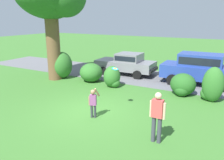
{
  "coord_description": "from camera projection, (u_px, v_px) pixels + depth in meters",
  "views": [
    {
      "loc": [
        5.36,
        -7.68,
        4.01
      ],
      "look_at": [
        0.23,
        1.52,
        1.1
      ],
      "focal_mm": 36.35,
      "sensor_mm": 36.0,
      "label": 1
    }
  ],
  "objects": [
    {
      "name": "shrub_near_tree",
      "position": [
        62.0,
        65.0,
        15.34
      ],
      "size": [
        1.3,
        1.5,
        1.79
      ],
      "color": "#33702B",
      "rests_on": "ground"
    },
    {
      "name": "driveway_strip",
      "position": [
        146.0,
        77.0,
        15.72
      ],
      "size": [
        28.0,
        4.4,
        0.02
      ],
      "primitive_type": "cube",
      "color": "slate",
      "rests_on": "ground"
    },
    {
      "name": "parked_sedan",
      "position": [
        126.0,
        63.0,
        16.36
      ],
      "size": [
        4.46,
        2.21,
        1.56
      ],
      "color": "gray",
      "rests_on": "ground"
    },
    {
      "name": "adult_onlooker",
      "position": [
        157.0,
        115.0,
        7.32
      ],
      "size": [
        0.53,
        0.22,
        1.74
      ],
      "color": "#3F3F4C",
      "rests_on": "ground"
    },
    {
      "name": "ground_plane",
      "position": [
        91.0,
        111.0,
        10.05
      ],
      "size": [
        80.0,
        80.0,
        0.0
      ],
      "primitive_type": "plane",
      "color": "#3D752D"
    },
    {
      "name": "frisbee",
      "position": [
        115.0,
        69.0,
        9.75
      ],
      "size": [
        0.28,
        0.28,
        0.1
      ],
      "color": "#1EB7B2"
    },
    {
      "name": "child_thrower",
      "position": [
        93.0,
        101.0,
        9.24
      ],
      "size": [
        0.4,
        0.36,
        1.29
      ],
      "color": "#383842",
      "rests_on": "ground"
    },
    {
      "name": "shrub_far_end",
      "position": [
        212.0,
        86.0,
        11.05
      ],
      "size": [
        1.07,
        0.94,
        1.75
      ],
      "color": "#33702B",
      "rests_on": "ground"
    },
    {
      "name": "parked_suv",
      "position": [
        200.0,
        67.0,
        13.79
      ],
      "size": [
        4.73,
        2.17,
        1.92
      ],
      "color": "#28429E",
      "rests_on": "ground"
    },
    {
      "name": "shrub_centre_right",
      "position": [
        183.0,
        85.0,
        12.01
      ],
      "size": [
        1.33,
        1.25,
        1.17
      ],
      "color": "#286023",
      "rests_on": "ground"
    },
    {
      "name": "shrub_centre_left",
      "position": [
        91.0,
        72.0,
        14.58
      ],
      "size": [
        1.45,
        1.48,
        1.2
      ],
      "color": "#33702B",
      "rests_on": "ground"
    },
    {
      "name": "shrub_centre",
      "position": [
        112.0,
        77.0,
        13.44
      ],
      "size": [
        1.01,
        1.04,
        1.26
      ],
      "color": "#33702B",
      "rests_on": "ground"
    }
  ]
}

